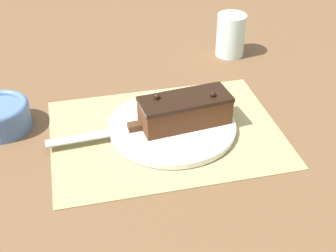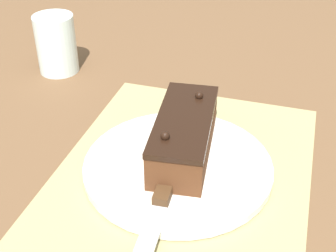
{
  "view_description": "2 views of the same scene",
  "coord_description": "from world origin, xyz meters",
  "px_view_note": "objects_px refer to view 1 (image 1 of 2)",
  "views": [
    {
      "loc": [
        0.17,
        0.75,
        0.56
      ],
      "look_at": [
        0.0,
        0.03,
        0.04
      ],
      "focal_mm": 50.0,
      "sensor_mm": 36.0,
      "label": 1
    },
    {
      "loc": [
        0.47,
        0.13,
        0.42
      ],
      "look_at": [
        -0.05,
        -0.03,
        0.05
      ],
      "focal_mm": 50.0,
      "sensor_mm": 36.0,
      "label": 2
    }
  ],
  "objects_px": {
    "serving_knife": "(127,129)",
    "small_bowl": "(0,115)",
    "chocolate_cake": "(185,110)",
    "cake_plate": "(172,126)",
    "drinking_glass": "(231,35)"
  },
  "relations": [
    {
      "from": "serving_knife",
      "to": "small_bowl",
      "type": "bearing_deg",
      "value": 66.29
    },
    {
      "from": "chocolate_cake",
      "to": "serving_knife",
      "type": "bearing_deg",
      "value": 0.84
    },
    {
      "from": "cake_plate",
      "to": "small_bowl",
      "type": "distance_m",
      "value": 0.35
    },
    {
      "from": "serving_knife",
      "to": "small_bowl",
      "type": "xyz_separation_m",
      "value": [
        0.24,
        -0.09,
        0.01
      ]
    },
    {
      "from": "cake_plate",
      "to": "drinking_glass",
      "type": "relative_size",
      "value": 2.37
    },
    {
      "from": "chocolate_cake",
      "to": "small_bowl",
      "type": "relative_size",
      "value": 1.6
    },
    {
      "from": "cake_plate",
      "to": "chocolate_cake",
      "type": "xyz_separation_m",
      "value": [
        -0.03,
        0.0,
        0.04
      ]
    },
    {
      "from": "drinking_glass",
      "to": "small_bowl",
      "type": "distance_m",
      "value": 0.61
    },
    {
      "from": "chocolate_cake",
      "to": "small_bowl",
      "type": "bearing_deg",
      "value": -13.69
    },
    {
      "from": "chocolate_cake",
      "to": "serving_knife",
      "type": "distance_m",
      "value": 0.12
    },
    {
      "from": "serving_knife",
      "to": "drinking_glass",
      "type": "bearing_deg",
      "value": -49.97
    },
    {
      "from": "serving_knife",
      "to": "chocolate_cake",
      "type": "bearing_deg",
      "value": -92.61
    },
    {
      "from": "cake_plate",
      "to": "drinking_glass",
      "type": "bearing_deg",
      "value": -127.11
    },
    {
      "from": "chocolate_cake",
      "to": "small_bowl",
      "type": "height_order",
      "value": "chocolate_cake"
    },
    {
      "from": "chocolate_cake",
      "to": "drinking_glass",
      "type": "bearing_deg",
      "value": -123.78
    }
  ]
}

